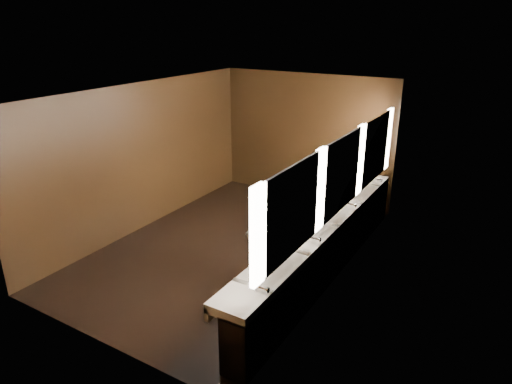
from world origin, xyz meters
TOP-DOWN VIEW (x-y plane):
  - floor at (0.00, 0.00)m, footprint 6.00×6.00m
  - ceiling at (0.00, 0.00)m, footprint 4.00×6.00m
  - wall_back at (0.00, 3.00)m, footprint 4.00×0.02m
  - wall_front at (0.00, -3.00)m, footprint 4.00×0.02m
  - wall_left at (-2.00, 0.00)m, footprint 0.02×6.00m
  - wall_right at (2.00, 0.00)m, footprint 0.02×6.00m
  - sink_counter at (1.79, 0.00)m, footprint 0.55×5.40m
  - mirror_band at (1.98, -0.00)m, footprint 0.06×5.03m
  - person at (1.12, -0.92)m, footprint 0.58×0.71m
  - trash_bin at (1.58, -0.55)m, footprint 0.45×0.45m

SIDE VIEW (x-z plane):
  - floor at x=0.00m, z-range 0.00..0.00m
  - trash_bin at x=1.58m, z-range 0.00..0.56m
  - sink_counter at x=1.79m, z-range -0.01..1.00m
  - person at x=1.12m, z-range 0.00..1.68m
  - wall_back at x=0.00m, z-range 0.00..2.80m
  - wall_front at x=0.00m, z-range 0.00..2.80m
  - wall_left at x=-2.00m, z-range 0.00..2.80m
  - wall_right at x=2.00m, z-range 0.00..2.80m
  - mirror_band at x=1.98m, z-range 1.17..2.32m
  - ceiling at x=0.00m, z-range 2.79..2.81m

